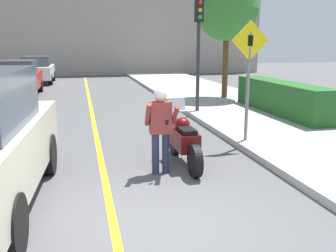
{
  "coord_description": "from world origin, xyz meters",
  "views": [
    {
      "loc": [
        -0.95,
        -4.6,
        2.43
      ],
      "look_at": [
        0.76,
        2.69,
        0.78
      ],
      "focal_mm": 40.0,
      "sensor_mm": 36.0,
      "label": 1
    }
  ],
  "objects": [
    {
      "name": "crossing_sign",
      "position": [
        2.88,
        3.5,
        1.84
      ],
      "size": [
        0.91,
        0.08,
        2.8
      ],
      "color": "slate",
      "rests_on": "sidewalk_curb"
    },
    {
      "name": "motorcycle",
      "position": [
        1.05,
        2.5,
        0.5
      ],
      "size": [
        0.62,
        2.15,
        1.29
      ],
      "color": "black",
      "rests_on": "ground"
    },
    {
      "name": "street_tree",
      "position": [
        5.1,
        10.52,
        3.8
      ],
      "size": [
        2.58,
        2.58,
        4.96
      ],
      "color": "brown",
      "rests_on": "sidewalk_curb"
    },
    {
      "name": "parked_car_white",
      "position": [
        -3.52,
        20.23,
        0.86
      ],
      "size": [
        1.88,
        4.2,
        1.68
      ],
      "color": "black",
      "rests_on": "ground"
    },
    {
      "name": "person_biker",
      "position": [
        0.47,
        2.07,
        1.01
      ],
      "size": [
        0.59,
        0.46,
        1.66
      ],
      "color": "#282D4C",
      "rests_on": "ground"
    },
    {
      "name": "sidewalk_curb",
      "position": [
        4.8,
        4.0,
        0.08
      ],
      "size": [
        4.4,
        44.0,
        0.15
      ],
      "color": "#9E9E99",
      "rests_on": "ground"
    },
    {
      "name": "hedge_row",
      "position": [
        5.6,
        6.68,
        0.67
      ],
      "size": [
        0.9,
        5.02,
        1.04
      ],
      "color": "#235623",
      "rests_on": "sidewalk_curb"
    },
    {
      "name": "building_backdrop",
      "position": [
        0.0,
        26.0,
        4.35
      ],
      "size": [
        28.0,
        1.2,
        8.7
      ],
      "color": "gray",
      "rests_on": "ground"
    },
    {
      "name": "traffic_light",
      "position": [
        2.97,
        7.62,
        2.75
      ],
      "size": [
        0.26,
        0.3,
        3.73
      ],
      "color": "#2D2D30",
      "rests_on": "sidewalk_curb"
    },
    {
      "name": "road_center_line",
      "position": [
        -0.6,
        6.0,
        0.0
      ],
      "size": [
        0.12,
        36.0,
        0.01
      ],
      "color": "yellow",
      "rests_on": "ground"
    },
    {
      "name": "parked_car_red",
      "position": [
        -3.79,
        14.29,
        0.86
      ],
      "size": [
        1.88,
        4.2,
        1.68
      ],
      "color": "black",
      "rests_on": "ground"
    },
    {
      "name": "ground_plane",
      "position": [
        0.0,
        0.0,
        0.0
      ],
      "size": [
        80.0,
        80.0,
        0.0
      ],
      "primitive_type": "plane",
      "color": "#4C4C4F"
    }
  ]
}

